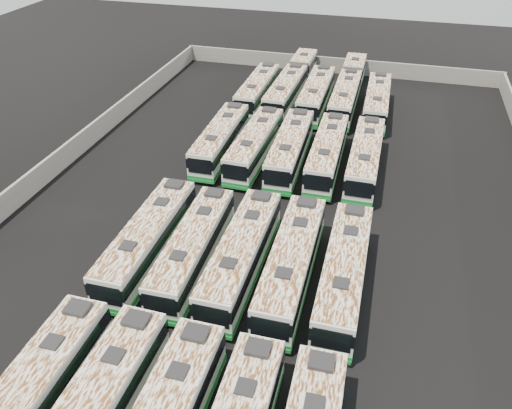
% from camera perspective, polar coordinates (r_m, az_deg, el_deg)
% --- Properties ---
extents(ground, '(140.00, 140.00, 0.00)m').
position_cam_1_polar(ground, '(43.59, 2.60, -0.68)').
color(ground, black).
rests_on(ground, ground).
extents(perimeter_wall, '(45.20, 73.20, 2.20)m').
position_cam_1_polar(perimeter_wall, '(42.97, 2.63, 0.52)').
color(perimeter_wall, slate).
rests_on(perimeter_wall, ground).
extents(bus_front_far_left, '(2.75, 12.80, 3.61)m').
position_cam_1_polar(bus_front_far_left, '(30.26, -24.65, -19.93)').
color(bus_front_far_left, silver).
rests_on(bus_front_far_left, ground).
extents(bus_midfront_far_left, '(2.79, 12.84, 3.62)m').
position_cam_1_polar(bus_midfront_far_left, '(38.13, -12.21, -3.92)').
color(bus_midfront_far_left, silver).
rests_on(bus_midfront_far_left, ground).
extents(bus_midfront_left, '(2.93, 12.48, 3.50)m').
position_cam_1_polar(bus_midfront_left, '(36.83, -7.18, -4.99)').
color(bus_midfront_left, silver).
rests_on(bus_midfront_left, ground).
extents(bus_midfront_center, '(2.78, 12.92, 3.64)m').
position_cam_1_polar(bus_midfront_center, '(35.89, -1.69, -5.77)').
color(bus_midfront_center, silver).
rests_on(bus_midfront_center, ground).
extents(bus_midfront_right, '(2.84, 13.01, 3.66)m').
position_cam_1_polar(bus_midfront_right, '(35.21, 4.08, -6.75)').
color(bus_midfront_right, silver).
rests_on(bus_midfront_right, ground).
extents(bus_midfront_far_right, '(2.76, 12.82, 3.61)m').
position_cam_1_polar(bus_midfront_far_right, '(34.98, 10.01, -7.68)').
color(bus_midfront_far_right, silver).
rests_on(bus_midfront_far_right, ground).
extents(bus_midback_far_left, '(2.86, 12.53, 3.52)m').
position_cam_1_polar(bus_midback_far_left, '(51.40, -4.09, 7.40)').
color(bus_midback_far_left, silver).
rests_on(bus_midback_far_left, ground).
extents(bus_midback_left, '(2.97, 12.61, 3.54)m').
position_cam_1_polar(bus_midback_left, '(50.21, -0.13, 6.82)').
color(bus_midback_left, silver).
rests_on(bus_midback_left, ground).
extents(bus_midback_center, '(3.03, 12.86, 3.61)m').
position_cam_1_polar(bus_midback_center, '(49.54, 3.91, 6.38)').
color(bus_midback_center, silver).
rests_on(bus_midback_center, ground).
extents(bus_midback_right, '(2.81, 12.64, 3.55)m').
position_cam_1_polar(bus_midback_right, '(49.18, 8.12, 5.85)').
color(bus_midback_right, silver).
rests_on(bus_midback_right, ground).
extents(bus_midback_far_right, '(2.70, 12.72, 3.59)m').
position_cam_1_polar(bus_midback_far_right, '(48.90, 12.35, 5.21)').
color(bus_midback_far_right, silver).
rests_on(bus_midback_far_right, ground).
extents(bus_back_far_left, '(2.63, 12.42, 3.50)m').
position_cam_1_polar(bus_back_far_left, '(63.64, 0.20, 12.91)').
color(bus_back_far_left, silver).
rests_on(bus_back_far_left, ground).
extents(bus_back_left, '(3.12, 19.90, 3.60)m').
position_cam_1_polar(bus_back_left, '(66.14, 4.13, 13.71)').
color(bus_back_left, silver).
rests_on(bus_back_left, ground).
extents(bus_back_center, '(2.79, 13.03, 3.67)m').
position_cam_1_polar(bus_back_center, '(62.47, 6.87, 12.34)').
color(bus_back_center, silver).
rests_on(bus_back_center, ground).
extents(bus_back_right, '(2.70, 19.67, 3.57)m').
position_cam_1_polar(bus_back_right, '(65.25, 10.49, 12.93)').
color(bus_back_right, silver).
rests_on(bus_back_right, ground).
extents(bus_back_far_right, '(2.85, 12.53, 3.52)m').
position_cam_1_polar(bus_back_far_right, '(61.83, 13.65, 11.30)').
color(bus_back_far_right, silver).
rests_on(bus_back_far_right, ground).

